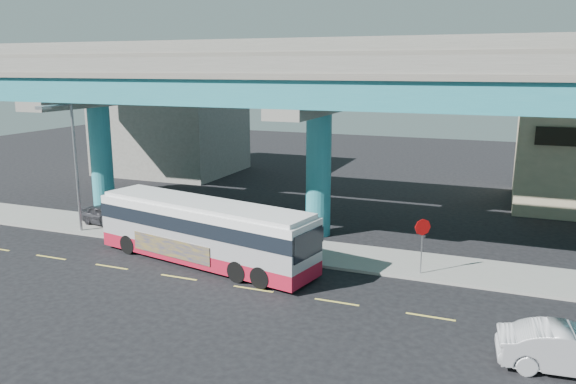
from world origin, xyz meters
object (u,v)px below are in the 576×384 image
at_px(transit_bus, 204,230).
at_px(sedan, 571,350).
at_px(parked_car, 106,215).
at_px(stop_sign, 422,234).
at_px(street_lamp, 68,149).

xyz_separation_m(transit_bus, sedan, (16.78, -4.94, -1.02)).
distance_m(parked_car, stop_sign, 20.10).
relative_size(transit_bus, sedan, 2.71).
relative_size(sedan, stop_sign, 1.74).
relative_size(parked_car, street_lamp, 0.49).
bearing_deg(transit_bus, street_lamp, -176.09).
bearing_deg(parked_car, transit_bus, -98.72).
bearing_deg(stop_sign, transit_bus, 177.31).
xyz_separation_m(sedan, parked_car, (-25.99, 8.45, 0.01)).
bearing_deg(parked_car, stop_sign, -81.81).
height_order(transit_bus, stop_sign, transit_bus).
distance_m(sedan, parked_car, 27.33).
height_order(sedan, street_lamp, street_lamp).
height_order(parked_car, street_lamp, street_lamp).
height_order(street_lamp, stop_sign, street_lamp).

